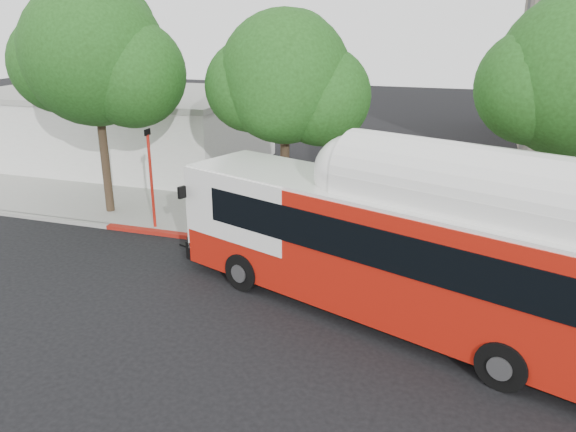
% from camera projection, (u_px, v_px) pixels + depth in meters
% --- Properties ---
extents(ground, '(120.00, 120.00, 0.00)m').
position_uv_depth(ground, '(255.00, 298.00, 17.39)').
color(ground, black).
rests_on(ground, ground).
extents(sidewalk, '(60.00, 5.00, 0.15)m').
position_uv_depth(sidewalk, '(312.00, 226.00, 23.19)').
color(sidewalk, gray).
rests_on(sidewalk, ground).
extents(curb_strip, '(60.00, 0.30, 0.15)m').
position_uv_depth(curb_strip, '(293.00, 250.00, 20.86)').
color(curb_strip, gray).
rests_on(curb_strip, ground).
extents(red_curb_segment, '(10.00, 0.32, 0.16)m').
position_uv_depth(red_curb_segment, '(219.00, 240.00, 21.74)').
color(red_curb_segment, maroon).
rests_on(red_curb_segment, ground).
extents(street_tree_left, '(6.67, 5.80, 9.74)m').
position_uv_depth(street_tree_left, '(105.00, 60.00, 22.68)').
color(street_tree_left, '#2D2116').
rests_on(street_tree_left, ground).
extents(street_tree_mid, '(5.75, 5.00, 8.62)m').
position_uv_depth(street_tree_mid, '(296.00, 83.00, 21.04)').
color(street_tree_mid, '#2D2116').
rests_on(street_tree_mid, ground).
extents(low_commercial_bldg, '(16.20, 10.20, 4.25)m').
position_uv_depth(low_commercial_bldg, '(120.00, 126.00, 33.33)').
color(low_commercial_bldg, silver).
rests_on(low_commercial_bldg, ground).
extents(transit_bus, '(14.43, 7.40, 4.28)m').
position_uv_depth(transit_bus, '(392.00, 253.00, 15.68)').
color(transit_bus, '#AF170C').
rests_on(transit_bus, ground).
extents(signal_pole, '(0.12, 0.39, 4.17)m').
position_uv_depth(signal_pole, '(151.00, 180.00, 22.31)').
color(signal_pole, red).
rests_on(signal_pole, ground).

